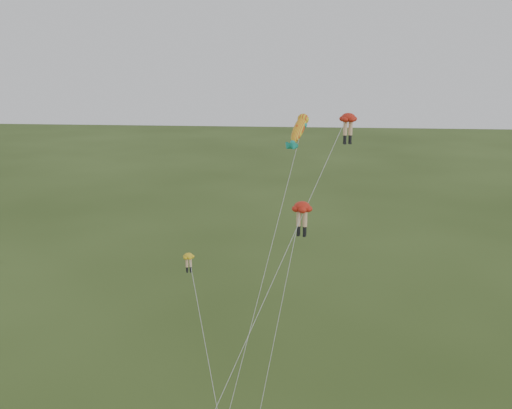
{
  "coord_description": "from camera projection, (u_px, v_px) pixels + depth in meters",
  "views": [
    {
      "loc": [
        3.63,
        -33.58,
        23.63
      ],
      "look_at": [
        0.22,
        6.0,
        12.9
      ],
      "focal_mm": 40.0,
      "sensor_mm": 36.0,
      "label": 1
    }
  ],
  "objects": [
    {
      "name": "legs_kite_red_high",
      "position": [
        346.0,
        124.0,
        44.13
      ],
      "size": [
        10.21,
        14.9,
        18.99
      ],
      "rotation": [
        0.0,
        0.0,
        0.28
      ],
      "color": "red",
      "rests_on": "ground"
    },
    {
      "name": "fish_kite",
      "position": [
        299.0,
        130.0,
        42.0
      ],
      "size": [
        5.33,
        10.98,
        19.39
      ],
      "rotation": [
        0.71,
        0.0,
        -0.42
      ],
      "color": "yellow",
      "rests_on": "ground"
    },
    {
      "name": "legs_kite_yellow",
      "position": [
        190.0,
        266.0,
        41.94
      ],
      "size": [
        4.26,
        9.22,
        9.15
      ],
      "rotation": [
        0.0,
        0.0,
        0.27
      ],
      "color": "gold",
      "rests_on": "ground"
    },
    {
      "name": "legs_kite_red_mid",
      "position": [
        302.0,
        212.0,
        41.39
      ],
      "size": [
        3.59,
        8.22,
        13.08
      ],
      "rotation": [
        0.0,
        0.0,
        -0.26
      ],
      "color": "red",
      "rests_on": "ground"
    }
  ]
}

